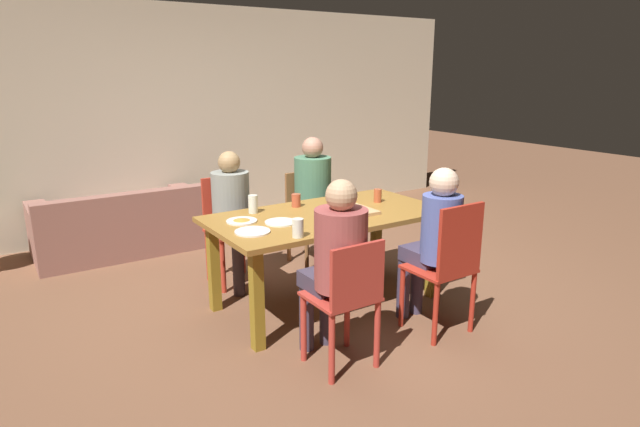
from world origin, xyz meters
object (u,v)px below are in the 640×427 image
object	(u,v)px
dining_table	(327,225)
chair_1	(309,212)
person_3	(336,256)
couch	(122,228)
pizza_box_0	(349,211)
plate_0	(253,232)
person_1	(315,191)
person_0	(234,208)
drinking_glass_3	(298,228)
chair_3	(347,298)
plate_2	(281,222)
drinking_glass_1	(296,200)
chair_2	(449,262)
drinking_glass_2	(378,196)
plate_1	(242,220)
person_2	(434,235)
drinking_glass_0	(253,204)
chair_0	(228,226)

from	to	relation	value
dining_table	chair_1	bearing A→B (deg)	66.16
person_3	couch	xyz separation A→B (m)	(-0.63, 3.06, -0.47)
pizza_box_0	plate_0	bearing A→B (deg)	-176.06
plate_0	pizza_box_0	bearing A→B (deg)	3.94
couch	person_1	bearing A→B (deg)	-43.51
person_0	drinking_glass_3	bearing A→B (deg)	-92.56
chair_3	plate_2	bearing A→B (deg)	88.87
chair_3	chair_1	bearing A→B (deg)	64.79
dining_table	drinking_glass_3	distance (m)	0.67
plate_0	drinking_glass_1	bearing A→B (deg)	36.14
couch	dining_table	bearing A→B (deg)	-64.35
drinking_glass_3	chair_2	bearing A→B (deg)	-28.85
drinking_glass_2	couch	distance (m)	2.81
chair_3	couch	size ratio (longest dim) A/B	0.51
person_3	plate_1	bearing A→B (deg)	102.76
person_2	drinking_glass_0	world-z (taller)	person_2
pizza_box_0	dining_table	bearing A→B (deg)	153.59
person_3	plate_0	distance (m)	0.71
person_2	pizza_box_0	world-z (taller)	person_2
person_0	person_1	size ratio (longest dim) A/B	0.95
couch	drinking_glass_1	bearing A→B (deg)	-62.96
dining_table	couch	world-z (taller)	dining_table
chair_0	plate_2	world-z (taller)	chair_0
plate_0	couch	bearing A→B (deg)	98.61
pizza_box_0	drinking_glass_3	world-z (taller)	drinking_glass_3
person_1	pizza_box_0	size ratio (longest dim) A/B	3.43
drinking_glass_2	chair_3	bearing A→B (deg)	-136.31
couch	drinking_glass_3	bearing A→B (deg)	-77.84
chair_0	drinking_glass_0	size ratio (longest dim) A/B	6.57
pizza_box_0	drinking_glass_1	world-z (taller)	drinking_glass_1
chair_0	drinking_glass_3	distance (m)	1.36
chair_3	drinking_glass_1	size ratio (longest dim) A/B	8.03
pizza_box_0	drinking_glass_2	xyz separation A→B (m)	(0.42, 0.15, 0.04)
chair_0	drinking_glass_3	bearing A→B (deg)	-92.29
person_0	chair_2	world-z (taller)	person_0
person_1	drinking_glass_2	bearing A→B (deg)	-78.56
drinking_glass_0	drinking_glass_2	bearing A→B (deg)	-13.90
person_1	drinking_glass_1	xyz separation A→B (m)	(-0.52, -0.51, 0.08)
chair_1	chair_2	bearing A→B (deg)	-90.00
chair_2	pizza_box_0	world-z (taller)	chair_2
pizza_box_0	drinking_glass_2	distance (m)	0.45
chair_2	chair_3	world-z (taller)	chair_2
person_0	couch	xyz separation A→B (m)	(-0.63, 1.49, -0.45)
person_1	person_2	size ratio (longest dim) A/B	1.03
person_3	plate_2	bearing A→B (deg)	88.69
plate_1	plate_2	distance (m)	0.30
chair_2	drinking_glass_2	distance (m)	1.04
person_1	pizza_box_0	world-z (taller)	person_1
chair_3	drinking_glass_0	world-z (taller)	drinking_glass_0
person_3	drinking_glass_3	world-z (taller)	person_3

